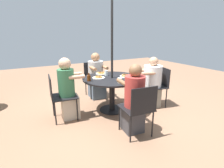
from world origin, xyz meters
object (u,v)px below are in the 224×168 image
at_px(drinking_glass_a, 106,73).
at_px(patio_table, 112,84).
at_px(diner_north, 133,101).
at_px(patio_chair_south, 94,76).
at_px(diner_west, 68,91).
at_px(patio_chair_east, 158,84).
at_px(patio_chair_north, 139,107).
at_px(pancake_plate_a, 126,76).
at_px(diner_south, 96,78).
at_px(pancake_plate_b, 101,73).
at_px(syrup_bottle, 89,78).
at_px(coffee_cup, 120,80).
at_px(patio_chair_west, 59,94).
at_px(pancake_plate_c, 99,77).
at_px(diner_east, 151,85).

bearing_deg(drinking_glass_a, patio_table, -174.99).
relative_size(diner_north, patio_chair_south, 1.34).
height_order(diner_north, diner_west, diner_west).
bearing_deg(patio_chair_east, diner_west, 93.62).
height_order(patio_table, diner_north, diner_north).
height_order(patio_chair_north, pancake_plate_a, patio_chair_north).
distance_m(patio_table, diner_south, 0.90).
relative_size(diner_north, pancake_plate_b, 4.59).
relative_size(patio_chair_east, drinking_glass_a, 7.86).
xyz_separation_m(diner_west, syrup_bottle, (-0.09, -0.39, 0.22)).
xyz_separation_m(syrup_bottle, coffee_cup, (-0.40, -0.45, -0.01)).
bearing_deg(diner_west, patio_chair_south, 141.82).
distance_m(patio_chair_north, diner_north, 0.17).
distance_m(patio_table, coffee_cup, 0.43).
xyz_separation_m(diner_north, drinking_glass_a, (1.11, -0.07, 0.24)).
distance_m(pancake_plate_a, drinking_glass_a, 0.42).
relative_size(syrup_bottle, coffee_cup, 1.64).
relative_size(patio_chair_north, patio_chair_west, 1.00).
height_order(diner_north, syrup_bottle, diner_north).
relative_size(patio_table, patio_chair_east, 1.40).
distance_m(patio_chair_south, pancake_plate_a, 1.18).
xyz_separation_m(patio_chair_south, syrup_bottle, (-1.06, 0.55, 0.27)).
xyz_separation_m(patio_chair_west, syrup_bottle, (-0.11, -0.56, 0.27)).
xyz_separation_m(patio_chair_east, pancake_plate_a, (0.19, 0.75, 0.23)).
distance_m(patio_chair_north, patio_chair_east, 1.40).
height_order(syrup_bottle, drinking_glass_a, syrup_bottle).
relative_size(patio_chair_south, syrup_bottle, 5.54).
relative_size(diner_south, syrup_bottle, 7.30).
xyz_separation_m(diner_west, pancake_plate_c, (0.01, -0.64, 0.17)).
height_order(patio_chair_north, patio_chair_south, same).
height_order(patio_chair_north, coffee_cup, patio_chair_north).
bearing_deg(patio_chair_south, patio_chair_west, 43.40).
distance_m(diner_east, drinking_glass_a, 1.02).
bearing_deg(pancake_plate_b, patio_chair_west, 106.96).
xyz_separation_m(diner_west, drinking_glass_a, (0.13, -0.87, 0.21)).
bearing_deg(pancake_plate_c, syrup_bottle, 112.19).
height_order(patio_chair_east, patio_chair_south, same).
distance_m(coffee_cup, drinking_glass_a, 0.62).
relative_size(patio_chair_north, diner_east, 0.78).
height_order(diner_south, diner_west, diner_west).
bearing_deg(drinking_glass_a, pancake_plate_c, 116.81).
relative_size(diner_east, patio_chair_south, 1.29).
relative_size(diner_east, patio_chair_west, 1.29).
height_order(patio_table, diner_west, diner_west).
height_order(diner_east, pancake_plate_a, diner_east).
bearing_deg(diner_south, diner_west, 43.18).
xyz_separation_m(diner_north, patio_chair_east, (0.64, -1.13, -0.03)).
height_order(diner_east, patio_chair_south, diner_east).
bearing_deg(pancake_plate_b, diner_south, -9.86).
relative_size(patio_table, patio_chair_south, 1.40).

